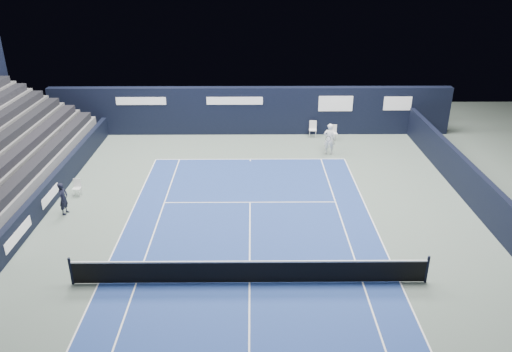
% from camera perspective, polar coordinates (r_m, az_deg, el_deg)
% --- Properties ---
extents(ground, '(48.00, 48.00, 0.00)m').
position_cam_1_polar(ground, '(20.18, -0.72, -8.75)').
color(ground, '#526259').
rests_on(ground, ground).
extents(court_surface, '(10.97, 23.77, 0.01)m').
position_cam_1_polar(court_surface, '(18.53, -0.74, -12.10)').
color(court_surface, navy).
rests_on(court_surface, ground).
extents(enclosure_wall_right, '(0.30, 22.00, 1.80)m').
position_cam_1_polar(enclosure_wall_right, '(25.45, 23.67, -1.30)').
color(enclosure_wall_right, black).
rests_on(enclosure_wall_right, ground).
extents(folding_chair_back_a, '(0.51, 0.54, 1.06)m').
position_cam_1_polar(folding_chair_back_a, '(32.68, 6.53, 5.70)').
color(folding_chair_back_a, silver).
rests_on(folding_chair_back_a, ground).
extents(folding_chair_back_b, '(0.45, 0.43, 0.99)m').
position_cam_1_polar(folding_chair_back_b, '(32.28, 8.84, 5.06)').
color(folding_chair_back_b, silver).
rests_on(folding_chair_back_b, ground).
extents(line_judge_chair, '(0.38, 0.37, 0.84)m').
position_cam_1_polar(line_judge_chair, '(26.07, -19.77, -1.08)').
color(line_judge_chair, white).
rests_on(line_judge_chair, ground).
extents(line_judge, '(0.45, 0.61, 1.53)m').
position_cam_1_polar(line_judge, '(24.29, -21.15, -2.41)').
color(line_judge, black).
rests_on(line_judge, ground).
extents(court_markings, '(11.03, 23.83, 0.00)m').
position_cam_1_polar(court_markings, '(18.52, -0.74, -12.08)').
color(court_markings, white).
rests_on(court_markings, court_surface).
extents(tennis_net, '(12.90, 0.10, 1.10)m').
position_cam_1_polar(tennis_net, '(18.23, -0.75, -10.82)').
color(tennis_net, black).
rests_on(tennis_net, ground).
extents(back_sponsor_wall, '(26.00, 0.63, 3.10)m').
position_cam_1_polar(back_sponsor_wall, '(32.82, -0.65, 7.48)').
color(back_sponsor_wall, black).
rests_on(back_sponsor_wall, ground).
extents(side_barrier_left, '(0.33, 22.00, 1.20)m').
position_cam_1_polar(side_barrier_left, '(25.24, -22.82, -2.11)').
color(side_barrier_left, black).
rests_on(side_barrier_left, ground).
extents(tennis_player, '(0.73, 0.87, 1.88)m').
position_cam_1_polar(tennis_player, '(29.77, 8.38, 4.22)').
color(tennis_player, white).
rests_on(tennis_player, ground).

